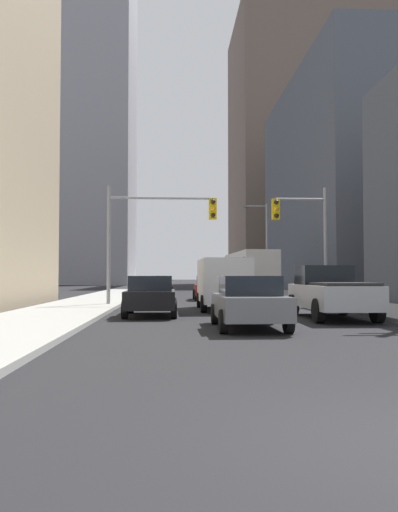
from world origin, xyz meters
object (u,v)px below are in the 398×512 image
city_bus (249,271)px  pickup_truck_silver (330,292)px  sedan_beige (163,284)px  traffic_signal_near_left (157,224)px  sedan_red (209,288)px  sedan_black (151,296)px  traffic_signal_near_right (303,227)px  cargo_van_white (223,281)px  sedan_grey (249,302)px

city_bus → pickup_truck_silver: bearing=-91.5°
sedan_beige → traffic_signal_near_left: traffic_signal_near_left is taller
pickup_truck_silver → sedan_red: (-3.32, 14.44, -0.16)m
pickup_truck_silver → traffic_signal_near_left: size_ratio=0.91×
sedan_black → sedan_red: (3.14, 13.00, 0.00)m
pickup_truck_silver → sedan_red: size_ratio=1.28×
traffic_signal_near_right → city_bus: bearing=91.1°
sedan_beige → traffic_signal_near_right: size_ratio=0.70×
sedan_black → sedan_beige: bearing=90.2°
pickup_truck_silver → cargo_van_white: cargo_van_white is taller
pickup_truck_silver → sedan_beige: (-6.56, 31.66, -0.16)m
sedan_grey → sedan_black: same height
pickup_truck_silver → sedan_black: (-6.46, 1.45, -0.16)m
traffic_signal_near_left → sedan_grey: bearing=-74.8°
sedan_grey → traffic_signal_near_right: size_ratio=0.70×
traffic_signal_near_left → traffic_signal_near_right: (7.35, -0.00, -0.12)m
cargo_van_white → sedan_black: size_ratio=1.24×
pickup_truck_silver → sedan_beige: pickup_truck_silver is taller
sedan_beige → sedan_black: bearing=-89.8°
sedan_grey → traffic_signal_near_right: bearing=68.1°
pickup_truck_silver → cargo_van_white: bearing=124.8°
sedan_red → sedan_beige: bearing=100.7°
pickup_truck_silver → traffic_signal_near_left: 10.36m
cargo_van_white → sedan_red: bearing=89.6°
city_bus → sedan_red: (-3.95, -9.27, -1.16)m
cargo_van_white → sedan_black: (-3.07, -3.42, -0.52)m
city_bus → sedan_grey: bearing=-98.6°
city_bus → sedan_red: bearing=-113.1°
sedan_grey → sedan_red: size_ratio=0.99×
sedan_black → traffic_signal_near_right: 10.08m
traffic_signal_near_right → traffic_signal_near_left: bearing=180.0°
city_bus → sedan_red: 10.14m
traffic_signal_near_left → cargo_van_white: bearing=-40.9°
sedan_red → traffic_signal_near_left: traffic_signal_near_left is taller
city_bus → sedan_beige: (-7.19, 7.94, -1.16)m
sedan_beige → cargo_van_white: bearing=-83.2°
cargo_van_white → sedan_beige: 26.98m
sedan_red → city_bus: bearing=66.9°
sedan_beige → traffic_signal_near_right: 25.51m
sedan_beige → traffic_signal_near_left: (0.15, -24.17, 3.35)m
cargo_van_white → sedan_beige: size_ratio=1.24×
sedan_grey → traffic_signal_near_right: 12.18m
pickup_truck_silver → sedan_grey: 4.85m
city_bus → cargo_van_white: (-4.02, -18.84, -0.64)m
sedan_black → sedan_red: 13.37m
traffic_signal_near_left → traffic_signal_near_right: 7.35m
pickup_truck_silver → traffic_signal_near_left: traffic_signal_near_left is taller
sedan_red → sedan_beige: size_ratio=1.01×
pickup_truck_silver → cargo_van_white: 5.94m
sedan_grey → sedan_black: bearing=121.8°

